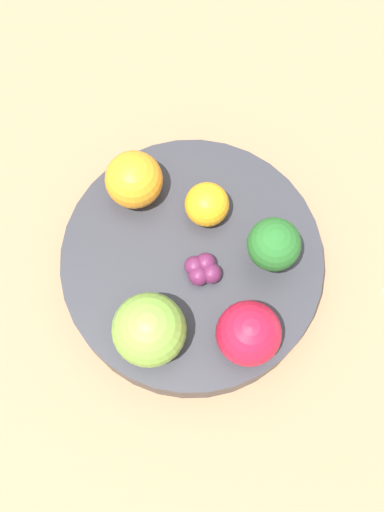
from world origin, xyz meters
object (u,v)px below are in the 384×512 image
(bowl, at_px, (192,266))
(apple_red, at_px, (249,333))
(orange_front, at_px, (207,204))
(broccoli, at_px, (274,246))
(apple_green, at_px, (149,330))
(grape_cluster, at_px, (203,269))
(orange_back, at_px, (134,180))

(bowl, bearing_deg, apple_red, -30.29)
(orange_front, bearing_deg, broccoli, -11.80)
(apple_green, xyz_separation_m, orange_front, (-0.01, 0.12, -0.01))
(broccoli, bearing_deg, orange_front, 168.20)
(broccoli, bearing_deg, grape_cluster, -141.83)
(orange_front, distance_m, grape_cluster, 0.05)
(apple_green, relative_size, grape_cluster, 1.80)
(orange_back, xyz_separation_m, grape_cluster, (0.09, -0.04, -0.02))
(orange_back, distance_m, grape_cluster, 0.10)
(broccoli, bearing_deg, apple_green, -119.06)
(bowl, bearing_deg, apple_green, -89.96)
(bowl, relative_size, orange_back, 4.56)
(orange_front, distance_m, orange_back, 0.07)
(bowl, distance_m, grape_cluster, 0.03)
(apple_red, bearing_deg, apple_green, -154.87)
(bowl, bearing_deg, broccoli, 27.29)
(orange_back, bearing_deg, grape_cluster, -25.02)
(bowl, xyz_separation_m, orange_back, (-0.07, 0.03, 0.05))
(apple_green, height_order, orange_back, apple_green)
(orange_front, bearing_deg, grape_cluster, -67.10)
(orange_front, relative_size, grape_cluster, 1.15)
(orange_back, relative_size, grape_cluster, 1.49)
(apple_green, height_order, grape_cluster, apple_green)
(apple_green, bearing_deg, grape_cluster, 79.44)
(broccoli, distance_m, orange_back, 0.13)
(apple_red, relative_size, apple_green, 0.89)
(broccoli, xyz_separation_m, apple_red, (0.01, -0.07, -0.01))
(orange_back, bearing_deg, apple_green, -56.44)
(broccoli, relative_size, apple_green, 1.03)
(broccoli, relative_size, orange_back, 1.24)
(bowl, distance_m, apple_red, 0.10)
(apple_red, xyz_separation_m, apple_green, (-0.07, -0.03, 0.00))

